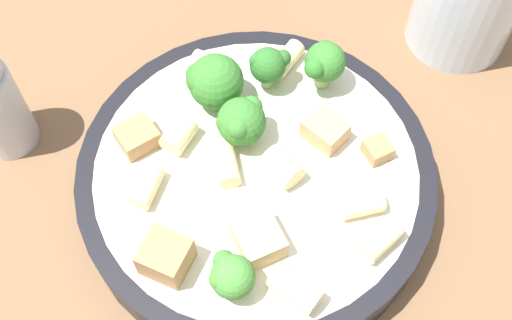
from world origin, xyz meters
name	(u,v)px	position (x,y,z in m)	size (l,w,h in m)	color
ground_plane	(256,191)	(0.00, 0.00, 0.00)	(2.00, 2.00, 0.00)	brown
pasta_bowl	(256,178)	(0.00, 0.00, 0.02)	(0.23, 0.23, 0.03)	black
broccoli_floret_0	(324,63)	(0.03, 0.08, 0.05)	(0.03, 0.03, 0.04)	#93B766
broccoli_floret_1	(241,121)	(-0.01, 0.02, 0.05)	(0.03, 0.03, 0.04)	#9EC175
broccoli_floret_2	(268,65)	(-0.01, 0.07, 0.05)	(0.03, 0.02, 0.03)	#84AD60
broccoli_floret_3	(213,81)	(-0.04, 0.04, 0.05)	(0.04, 0.04, 0.04)	#9EC175
broccoli_floret_4	(232,276)	(0.01, -0.08, 0.05)	(0.03, 0.03, 0.03)	#93B766
rigatoni_0	(284,162)	(0.02, 0.00, 0.04)	(0.02, 0.02, 0.02)	beige
rigatoni_1	(209,66)	(-0.05, 0.07, 0.04)	(0.02, 0.02, 0.02)	beige
rigatoni_2	(147,186)	(-0.06, -0.03, 0.04)	(0.01, 0.01, 0.03)	beige
rigatoni_3	(226,164)	(-0.02, -0.01, 0.04)	(0.01, 0.01, 0.03)	beige
rigatoni_4	(380,240)	(0.08, -0.03, 0.04)	(0.02, 0.02, 0.03)	beige
rigatoni_5	(291,61)	(0.00, 0.09, 0.04)	(0.01, 0.01, 0.03)	beige
rigatoni_6	(295,289)	(0.04, -0.07, 0.04)	(0.02, 0.02, 0.03)	beige
rigatoni_7	(179,135)	(-0.05, 0.01, 0.04)	(0.02, 0.02, 0.02)	beige
rigatoni_8	(361,203)	(0.07, -0.01, 0.04)	(0.02, 0.02, 0.03)	beige
chicken_chunk_0	(325,131)	(0.04, 0.03, 0.04)	(0.03, 0.02, 0.02)	tan
chicken_chunk_1	(259,239)	(0.01, -0.05, 0.04)	(0.03, 0.03, 0.02)	tan
chicken_chunk_2	(378,150)	(0.07, 0.03, 0.04)	(0.02, 0.02, 0.01)	#A87A4C
chicken_chunk_3	(166,257)	(-0.03, -0.08, 0.04)	(0.03, 0.03, 0.02)	#A87A4C
chicken_chunk_4	(135,143)	(-0.08, 0.00, 0.04)	(0.02, 0.02, 0.01)	#A87A4C
drinking_glass	(467,2)	(0.12, 0.17, 0.04)	(0.08, 0.08, 0.09)	silver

